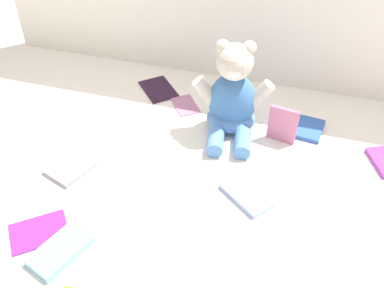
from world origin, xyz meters
TOP-DOWN VIEW (x-y plane):
  - ground_plane at (0.00, 0.00)m, footprint 3.20×3.20m
  - teddy_bear at (0.08, 0.11)m, footprint 0.24×0.22m
  - book_case_0 at (-0.29, -0.18)m, footprint 0.13×0.15m
  - book_case_4 at (0.30, 0.17)m, footprint 0.11×0.12m
  - book_case_5 at (-0.18, -0.43)m, footprint 0.12×0.16m
  - book_case_6 at (-0.20, 0.24)m, footprint 0.16×0.17m
  - book_case_7 at (-0.26, -0.39)m, footprint 0.16×0.16m
  - book_case_8 at (0.18, -0.15)m, footprint 0.15×0.14m
  - book_case_9 at (0.23, 0.10)m, footprint 0.08×0.03m
  - book_case_10 at (-0.08, 0.18)m, footprint 0.12×0.12m

SIDE VIEW (x-z plane):
  - ground_plane at x=0.00m, z-range 0.00..0.00m
  - book_case_10 at x=-0.08m, z-range 0.00..0.01m
  - book_case_6 at x=-0.20m, z-range 0.00..0.01m
  - book_case_7 at x=-0.26m, z-range 0.00..0.01m
  - book_case_0 at x=-0.29m, z-range 0.00..0.01m
  - book_case_4 at x=0.30m, z-range 0.00..0.01m
  - book_case_8 at x=0.18m, z-range 0.00..0.01m
  - book_case_5 at x=-0.18m, z-range 0.00..0.02m
  - book_case_9 at x=0.23m, z-range 0.00..0.11m
  - teddy_bear at x=0.08m, z-range -0.04..0.24m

